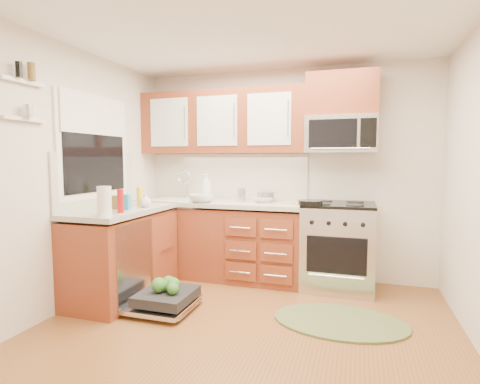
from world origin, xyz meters
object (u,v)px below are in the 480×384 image
(microwave, at_px, (341,134))
(upper_cabinets, at_px, (222,122))
(cutting_board, at_px, (293,203))
(bowl_a, at_px, (264,200))
(sink, at_px, (179,210))
(dishwasher, at_px, (163,300))
(paper_towel_roll, at_px, (104,201))
(rug, at_px, (340,321))
(stock_pot, at_px, (266,197))
(bowl_b, at_px, (201,198))
(cup, at_px, (272,198))
(skillet, at_px, (310,203))
(range, at_px, (338,246))

(microwave, bearing_deg, upper_cabinets, 178.98)
(microwave, xyz_separation_m, cutting_board, (-0.50, -0.12, -0.77))
(bowl_a, bearing_deg, sink, -177.72)
(sink, distance_m, dishwasher, 1.38)
(paper_towel_roll, bearing_deg, sink, 90.00)
(rug, bearing_deg, stock_pot, 133.06)
(bowl_a, bearing_deg, upper_cabinets, 168.52)
(microwave, height_order, bowl_b, microwave)
(microwave, xyz_separation_m, rug, (0.07, -1.02, -1.69))
(dishwasher, distance_m, paper_towel_roll, 1.08)
(bowl_b, height_order, cup, cup)
(rug, distance_m, paper_towel_roll, 2.32)
(sink, relative_size, dishwasher, 0.89)
(microwave, bearing_deg, cutting_board, -166.97)
(paper_towel_roll, bearing_deg, dishwasher, 37.56)
(upper_cabinets, relative_size, rug, 1.77)
(upper_cabinets, bearing_deg, skillet, -19.10)
(rug, xyz_separation_m, stock_pot, (-0.90, 0.97, 0.98))
(stock_pot, bearing_deg, rug, -46.94)
(rug, bearing_deg, bowl_b, 155.67)
(cup, bearing_deg, upper_cabinets, 178.52)
(skillet, xyz_separation_m, stock_pot, (-0.55, 0.31, 0.01))
(bowl_a, bearing_deg, dishwasher, -120.59)
(sink, height_order, rug, sink)
(microwave, height_order, stock_pot, microwave)
(rug, bearing_deg, cup, 129.19)
(range, height_order, sink, range)
(sink, bearing_deg, cup, 6.81)
(rug, relative_size, cup, 9.06)
(rug, bearing_deg, bowl_a, 134.61)
(skillet, relative_size, bowl_a, 1.08)
(range, xyz_separation_m, stock_pot, (-0.83, 0.06, 0.51))
(skillet, bearing_deg, range, 41.14)
(sink, bearing_deg, cutting_board, 0.57)
(microwave, distance_m, sink, 2.13)
(range, relative_size, rug, 0.82)
(cup, bearing_deg, microwave, -0.64)
(dishwasher, height_order, bowl_a, bowl_a)
(microwave, bearing_deg, paper_towel_roll, -141.23)
(stock_pot, bearing_deg, sink, -176.20)
(paper_towel_roll, height_order, bowl_a, paper_towel_roll)
(sink, bearing_deg, bowl_b, -22.91)
(rug, xyz_separation_m, skillet, (-0.35, 0.66, 0.96))
(paper_towel_roll, height_order, cup, paper_towel_roll)
(upper_cabinets, bearing_deg, stock_pot, -8.15)
(microwave, height_order, cutting_board, microwave)
(bowl_a, height_order, cup, cup)
(stock_pot, xyz_separation_m, bowl_b, (-0.72, -0.23, -0.02))
(upper_cabinets, distance_m, cup, 1.10)
(stock_pot, height_order, cup, stock_pot)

